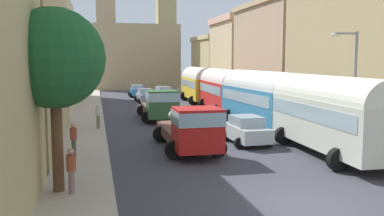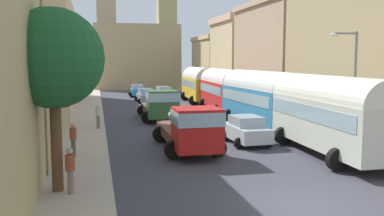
{
  "view_description": "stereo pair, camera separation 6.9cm",
  "coord_description": "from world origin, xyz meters",
  "px_view_note": "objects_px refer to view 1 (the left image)",
  "views": [
    {
      "loc": [
        -6.56,
        -12.15,
        4.7
      ],
      "look_at": [
        0.0,
        16.63,
        1.36
      ],
      "focal_mm": 39.67,
      "sensor_mm": 36.0,
      "label": 1
    },
    {
      "loc": [
        -6.49,
        -12.16,
        4.7
      ],
      "look_at": [
        0.0,
        16.63,
        1.36
      ],
      "focal_mm": 39.67,
      "sensor_mm": 36.0,
      "label": 2
    }
  ],
  "objects_px": {
    "pedestrian_0": "(73,138)",
    "streetlamp_near": "(351,80)",
    "cargo_truck_0": "(191,128)",
    "car_0": "(145,96)",
    "parked_bus_3": "(199,83)",
    "parked_bus_0": "(329,111)",
    "parked_bus_1": "(260,96)",
    "parked_bus_2": "(222,88)",
    "car_3": "(163,93)",
    "pedestrian_1": "(98,116)",
    "cargo_truck_1": "(160,104)",
    "car_2": "(246,130)",
    "pedestrian_2": "(71,169)",
    "car_1": "(137,91)"
  },
  "relations": [
    {
      "from": "cargo_truck_1",
      "to": "pedestrian_2",
      "type": "xyz_separation_m",
      "value": [
        -5.72,
        -17.69,
        -0.29
      ]
    },
    {
      "from": "pedestrian_0",
      "to": "pedestrian_2",
      "type": "height_order",
      "value": "pedestrian_0"
    },
    {
      "from": "parked_bus_2",
      "to": "cargo_truck_1",
      "type": "height_order",
      "value": "parked_bus_2"
    },
    {
      "from": "cargo_truck_1",
      "to": "streetlamp_near",
      "type": "height_order",
      "value": "streetlamp_near"
    },
    {
      "from": "pedestrian_0",
      "to": "streetlamp_near",
      "type": "height_order",
      "value": "streetlamp_near"
    },
    {
      "from": "car_0",
      "to": "car_3",
      "type": "bearing_deg",
      "value": 55.3
    },
    {
      "from": "cargo_truck_1",
      "to": "pedestrian_1",
      "type": "distance_m",
      "value": 5.97
    },
    {
      "from": "car_2",
      "to": "pedestrian_1",
      "type": "relative_size",
      "value": 2.13
    },
    {
      "from": "parked_bus_1",
      "to": "pedestrian_2",
      "type": "bearing_deg",
      "value": -132.89
    },
    {
      "from": "parked_bus_2",
      "to": "parked_bus_3",
      "type": "bearing_deg",
      "value": 90.0
    },
    {
      "from": "car_0",
      "to": "car_2",
      "type": "bearing_deg",
      "value": -83.35
    },
    {
      "from": "cargo_truck_1",
      "to": "car_2",
      "type": "distance_m",
      "value": 10.69
    },
    {
      "from": "car_3",
      "to": "cargo_truck_0",
      "type": "bearing_deg",
      "value": -96.36
    },
    {
      "from": "car_3",
      "to": "pedestrian_0",
      "type": "height_order",
      "value": "pedestrian_0"
    },
    {
      "from": "car_1",
      "to": "streetlamp_near",
      "type": "distance_m",
      "value": 35.97
    },
    {
      "from": "parked_bus_1",
      "to": "parked_bus_2",
      "type": "height_order",
      "value": "parked_bus_1"
    },
    {
      "from": "parked_bus_3",
      "to": "cargo_truck_1",
      "type": "xyz_separation_m",
      "value": [
        -6.32,
        -13.27,
        -0.87
      ]
    },
    {
      "from": "car_2",
      "to": "pedestrian_0",
      "type": "bearing_deg",
      "value": -168.76
    },
    {
      "from": "parked_bus_0",
      "to": "streetlamp_near",
      "type": "height_order",
      "value": "streetlamp_near"
    },
    {
      "from": "parked_bus_2",
      "to": "car_3",
      "type": "relative_size",
      "value": 2.05
    },
    {
      "from": "cargo_truck_0",
      "to": "car_0",
      "type": "distance_m",
      "value": 26.07
    },
    {
      "from": "parked_bus_2",
      "to": "pedestrian_0",
      "type": "height_order",
      "value": "parked_bus_2"
    },
    {
      "from": "parked_bus_2",
      "to": "cargo_truck_0",
      "type": "xyz_separation_m",
      "value": [
        -6.52,
        -15.96,
        -0.89
      ]
    },
    {
      "from": "car_0",
      "to": "car_3",
      "type": "xyz_separation_m",
      "value": [
        2.62,
        3.79,
        -0.0
      ]
    },
    {
      "from": "pedestrian_2",
      "to": "car_2",
      "type": "bearing_deg",
      "value": 39.75
    },
    {
      "from": "cargo_truck_0",
      "to": "car_0",
      "type": "height_order",
      "value": "cargo_truck_0"
    },
    {
      "from": "parked_bus_2",
      "to": "pedestrian_1",
      "type": "relative_size",
      "value": 5.23
    },
    {
      "from": "pedestrian_1",
      "to": "streetlamp_near",
      "type": "xyz_separation_m",
      "value": [
        12.74,
        -9.28,
        2.67
      ]
    },
    {
      "from": "parked_bus_1",
      "to": "pedestrian_1",
      "type": "relative_size",
      "value": 5.22
    },
    {
      "from": "parked_bus_0",
      "to": "car_1",
      "type": "xyz_separation_m",
      "value": [
        -5.98,
        35.83,
        -1.41
      ]
    },
    {
      "from": "cargo_truck_0",
      "to": "cargo_truck_1",
      "type": "bearing_deg",
      "value": 89.03
    },
    {
      "from": "car_1",
      "to": "pedestrian_1",
      "type": "height_order",
      "value": "pedestrian_1"
    },
    {
      "from": "car_1",
      "to": "parked_bus_1",
      "type": "bearing_deg",
      "value": -77.44
    },
    {
      "from": "pedestrian_2",
      "to": "streetlamp_near",
      "type": "height_order",
      "value": "streetlamp_near"
    },
    {
      "from": "pedestrian_1",
      "to": "cargo_truck_1",
      "type": "bearing_deg",
      "value": 37.65
    },
    {
      "from": "pedestrian_0",
      "to": "parked_bus_0",
      "type": "bearing_deg",
      "value": -8.13
    },
    {
      "from": "pedestrian_2",
      "to": "streetlamp_near",
      "type": "xyz_separation_m",
      "value": [
        13.73,
        4.77,
        2.67
      ]
    },
    {
      "from": "parked_bus_0",
      "to": "parked_bus_1",
      "type": "height_order",
      "value": "parked_bus_1"
    },
    {
      "from": "parked_bus_3",
      "to": "car_0",
      "type": "height_order",
      "value": "parked_bus_3"
    },
    {
      "from": "car_2",
      "to": "pedestrian_1",
      "type": "xyz_separation_m",
      "value": [
        -8.09,
        6.49,
        0.2
      ]
    },
    {
      "from": "car_3",
      "to": "car_2",
      "type": "bearing_deg",
      "value": -89.53
    },
    {
      "from": "parked_bus_0",
      "to": "parked_bus_3",
      "type": "bearing_deg",
      "value": 90.0
    },
    {
      "from": "parked_bus_1",
      "to": "cargo_truck_0",
      "type": "distance_m",
      "value": 9.58
    },
    {
      "from": "parked_bus_3",
      "to": "cargo_truck_0",
      "type": "xyz_separation_m",
      "value": [
        -6.52,
        -24.96,
        -0.88
      ]
    },
    {
      "from": "car_1",
      "to": "car_3",
      "type": "xyz_separation_m",
      "value": [
        2.79,
        -3.95,
        -0.0
      ]
    },
    {
      "from": "cargo_truck_0",
      "to": "parked_bus_3",
      "type": "bearing_deg",
      "value": 75.36
    },
    {
      "from": "parked_bus_0",
      "to": "cargo_truck_1",
      "type": "xyz_separation_m",
      "value": [
        -6.32,
        13.73,
        -0.9
      ]
    },
    {
      "from": "parked_bus_3",
      "to": "car_0",
      "type": "bearing_deg",
      "value": 169.3
    },
    {
      "from": "parked_bus_3",
      "to": "pedestrian_2",
      "type": "relative_size",
      "value": 5.1
    },
    {
      "from": "parked_bus_2",
      "to": "pedestrian_2",
      "type": "xyz_separation_m",
      "value": [
        -12.04,
        -21.96,
        -1.16
      ]
    }
  ]
}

